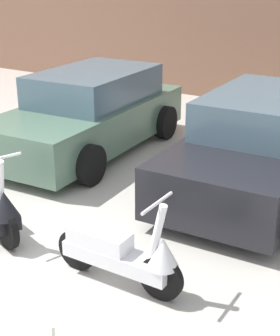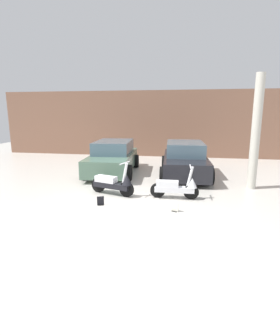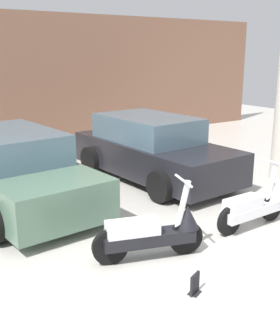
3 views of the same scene
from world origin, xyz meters
TOP-DOWN VIEW (x-y plane):
  - ground_plane at (0.00, 0.00)m, footprint 28.00×28.00m
  - wall_back at (0.00, 8.60)m, footprint 19.60×0.12m
  - scooter_front_left at (-0.55, 0.67)m, footprint 1.55×0.77m
  - scooter_front_right at (1.49, 0.63)m, footprint 1.51×0.54m
  - car_rear_left at (-1.43, 3.83)m, footprint 2.22×4.25m
  - car_rear_center at (1.73, 3.82)m, footprint 2.17×4.23m
  - placard_near_left_scooter at (-0.68, -0.34)m, footprint 0.20×0.17m

SIDE VIEW (x-z plane):
  - ground_plane at x=0.00m, z-range 0.00..0.00m
  - placard_near_left_scooter at x=-0.68m, z-range -0.02..0.24m
  - scooter_front_right at x=1.49m, z-range -0.15..0.90m
  - scooter_front_left at x=-0.55m, z-range -0.16..0.96m
  - car_rear_left at x=-1.43m, z-range -0.03..1.38m
  - car_rear_center at x=1.73m, z-range -0.03..1.38m
  - wall_back at x=0.00m, z-range 0.00..3.93m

